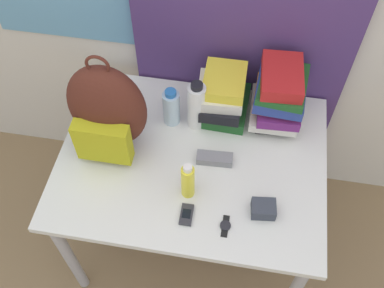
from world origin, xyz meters
name	(u,v)px	position (x,y,z in m)	size (l,w,h in m)	color
desk	(192,169)	(0.00, 0.43, 0.66)	(1.12, 0.85, 0.75)	silver
backpack	(107,111)	(-0.35, 0.45, 0.96)	(0.32, 0.23, 0.49)	#512319
book_stack_left	(223,96)	(0.09, 0.70, 0.85)	(0.23, 0.27, 0.22)	#1E5623
book_stack_center	(279,95)	(0.32, 0.70, 0.90)	(0.22, 0.28, 0.30)	black
water_bottle	(171,107)	(-0.12, 0.61, 0.84)	(0.07, 0.07, 0.19)	silver
sports_bottle	(197,106)	(-0.01, 0.61, 0.87)	(0.08, 0.08, 0.25)	white
sunscreen_bottle	(188,181)	(0.01, 0.26, 0.84)	(0.05, 0.05, 0.19)	yellow
cell_phone	(187,215)	(0.02, 0.16, 0.76)	(0.05, 0.09, 0.02)	#2D2D33
sunglasses_case	(215,159)	(0.10, 0.43, 0.77)	(0.15, 0.06, 0.04)	gray
camera_pouch	(263,209)	(0.31, 0.22, 0.78)	(0.10, 0.08, 0.06)	#383D47
wristwatch	(225,226)	(0.18, 0.14, 0.75)	(0.04, 0.09, 0.01)	black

